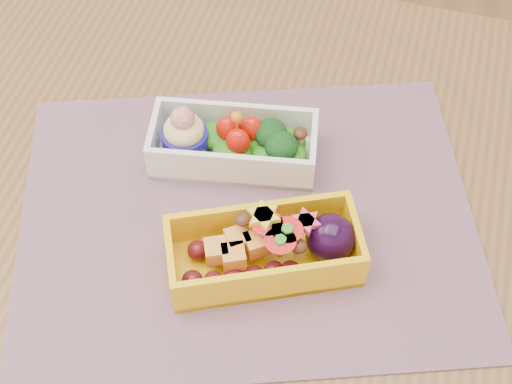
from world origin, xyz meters
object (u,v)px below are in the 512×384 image
(placemat, at_px, (247,218))
(bento_yellow, at_px, (268,249))
(bento_white, at_px, (233,143))
(table, at_px, (240,294))

(placemat, distance_m, bento_yellow, 0.06)
(placemat, relative_size, bento_white, 2.49)
(placemat, height_order, bento_white, bento_white)
(bento_white, bearing_deg, placemat, -72.77)
(table, height_order, bento_yellow, bento_yellow)
(table, distance_m, placemat, 0.11)
(placemat, bearing_deg, table, -89.66)
(placemat, bearing_deg, bento_white, 117.12)
(bento_white, bearing_deg, bento_yellow, -68.90)
(placemat, relative_size, bento_yellow, 2.31)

